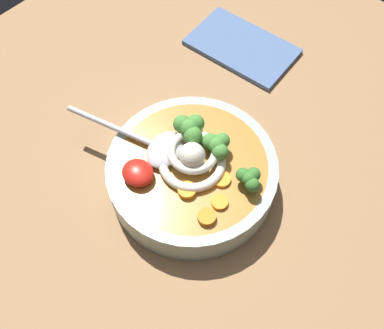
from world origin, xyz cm
name	(u,v)px	position (x,y,z in cm)	size (l,w,h in cm)	color
table_slab	(208,193)	(0.00, 0.00, 1.26)	(99.69, 99.69, 2.52)	#936D47
soup_bowl	(192,174)	(2.20, 0.85, 5.13)	(22.41, 22.41, 5.04)	#9EB2A3
noodle_pile	(192,158)	(2.37, 0.73, 8.77)	(9.61, 9.43, 3.86)	silver
soup_spoon	(156,145)	(7.32, 2.28, 8.36)	(17.48, 7.90, 1.60)	#B7B7BC
chili_sauce_dollop	(138,173)	(6.01, 6.74, 8.52)	(4.23, 3.81, 1.90)	red
broccoli_floret_beside_chili	(190,128)	(5.16, -1.97, 9.91)	(4.73, 4.07, 3.74)	#7A9E60
broccoli_floret_rear	(249,178)	(-5.00, -1.67, 9.32)	(3.55, 3.05, 2.80)	#7A9E60
broccoli_floret_center	(217,145)	(0.98, -2.54, 9.61)	(4.13, 3.56, 3.27)	#7A9E60
carrot_slice_extra_a	(220,180)	(-2.09, 0.25, 7.81)	(2.34, 2.34, 0.49)	orange
carrot_slice_far	(220,202)	(-4.02, 2.63, 7.83)	(2.08, 2.08, 0.53)	orange
carrot_slice_right	(185,189)	(0.28, 4.18, 7.94)	(2.31, 2.31, 0.76)	orange
carrot_slice_near_spoon	(207,217)	(-4.18, 5.21, 7.96)	(2.25, 2.25, 0.78)	orange
folded_napkin	(242,47)	(13.35, -23.63, 2.92)	(17.17, 10.50, 0.80)	#4C6693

